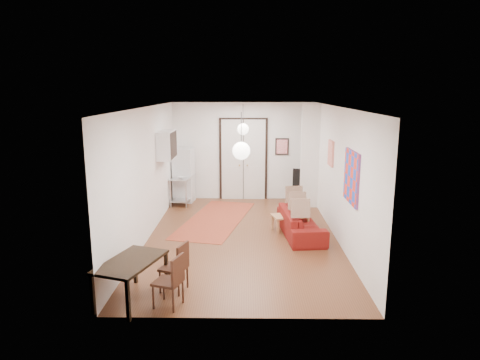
{
  "coord_description": "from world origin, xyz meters",
  "views": [
    {
      "loc": [
        0.08,
        -9.17,
        3.27
      ],
      "look_at": [
        -0.05,
        0.32,
        1.25
      ],
      "focal_mm": 32.0,
      "sensor_mm": 36.0,
      "label": 1
    }
  ],
  "objects_px": {
    "kitchen_counter": "(183,186)",
    "dining_table": "(131,265)",
    "coffee_table": "(290,217)",
    "black_side_chair": "(300,181)",
    "sofa": "(301,223)",
    "fridge": "(184,175)",
    "dining_chair_far": "(169,275)",
    "dining_chair_near": "(174,261)"
  },
  "relations": [
    {
      "from": "dining_table",
      "to": "dining_chair_near",
      "type": "xyz_separation_m",
      "value": [
        0.6,
        0.43,
        -0.12
      ]
    },
    {
      "from": "coffee_table",
      "to": "black_side_chair",
      "type": "height_order",
      "value": "black_side_chair"
    },
    {
      "from": "dining_chair_near",
      "to": "kitchen_counter",
      "type": "bearing_deg",
      "value": -154.92
    },
    {
      "from": "coffee_table",
      "to": "fridge",
      "type": "xyz_separation_m",
      "value": [
        -2.88,
        2.62,
        0.47
      ]
    },
    {
      "from": "dining_table",
      "to": "dining_chair_far",
      "type": "xyz_separation_m",
      "value": [
        0.6,
        -0.09,
        -0.12
      ]
    },
    {
      "from": "coffee_table",
      "to": "black_side_chair",
      "type": "bearing_deg",
      "value": 78.2
    },
    {
      "from": "fridge",
      "to": "dining_chair_near",
      "type": "bearing_deg",
      "value": -76.91
    },
    {
      "from": "kitchen_counter",
      "to": "black_side_chair",
      "type": "relative_size",
      "value": 1.08
    },
    {
      "from": "sofa",
      "to": "dining_chair_far",
      "type": "distance_m",
      "value": 4.06
    },
    {
      "from": "sofa",
      "to": "dining_table",
      "type": "bearing_deg",
      "value": 130.63
    },
    {
      "from": "dining_table",
      "to": "dining_chair_far",
      "type": "distance_m",
      "value": 0.62
    },
    {
      "from": "sofa",
      "to": "dining_table",
      "type": "height_order",
      "value": "dining_table"
    },
    {
      "from": "fridge",
      "to": "dining_chair_near",
      "type": "height_order",
      "value": "fridge"
    },
    {
      "from": "sofa",
      "to": "dining_table",
      "type": "relative_size",
      "value": 1.46
    },
    {
      "from": "kitchen_counter",
      "to": "fridge",
      "type": "height_order",
      "value": "fridge"
    },
    {
      "from": "kitchen_counter",
      "to": "fridge",
      "type": "distance_m",
      "value": 0.37
    },
    {
      "from": "black_side_chair",
      "to": "dining_chair_near",
      "type": "bearing_deg",
      "value": 72.66
    },
    {
      "from": "dining_chair_near",
      "to": "sofa",
      "type": "bearing_deg",
      "value": 156.38
    },
    {
      "from": "coffee_table",
      "to": "dining_table",
      "type": "distance_m",
      "value": 4.5
    },
    {
      "from": "kitchen_counter",
      "to": "black_side_chair",
      "type": "height_order",
      "value": "black_side_chair"
    },
    {
      "from": "coffee_table",
      "to": "dining_chair_near",
      "type": "bearing_deg",
      "value": -126.17
    },
    {
      "from": "sofa",
      "to": "black_side_chair",
      "type": "xyz_separation_m",
      "value": [
        0.37,
        3.08,
        0.32
      ]
    },
    {
      "from": "fridge",
      "to": "dining_chair_far",
      "type": "height_order",
      "value": "fridge"
    },
    {
      "from": "dining_chair_far",
      "to": "fridge",
      "type": "bearing_deg",
      "value": -155.73
    },
    {
      "from": "coffee_table",
      "to": "fridge",
      "type": "relative_size",
      "value": 0.59
    },
    {
      "from": "sofa",
      "to": "black_side_chair",
      "type": "bearing_deg",
      "value": -12.12
    },
    {
      "from": "coffee_table",
      "to": "kitchen_counter",
      "type": "relative_size",
      "value": 0.84
    },
    {
      "from": "sofa",
      "to": "black_side_chair",
      "type": "relative_size",
      "value": 1.93
    },
    {
      "from": "dining_table",
      "to": "coffee_table",
      "type": "bearing_deg",
      "value": 50.89
    },
    {
      "from": "fridge",
      "to": "sofa",
      "type": "bearing_deg",
      "value": -37.22
    },
    {
      "from": "dining_table",
      "to": "fridge",
      "type": "bearing_deg",
      "value": 90.41
    },
    {
      "from": "dining_chair_near",
      "to": "black_side_chair",
      "type": "height_order",
      "value": "black_side_chair"
    },
    {
      "from": "sofa",
      "to": "dining_chair_far",
      "type": "bearing_deg",
      "value": 137.63
    },
    {
      "from": "kitchen_counter",
      "to": "dining_table",
      "type": "height_order",
      "value": "kitchen_counter"
    },
    {
      "from": "dining_chair_near",
      "to": "fridge",
      "type": "bearing_deg",
      "value": -155.19
    },
    {
      "from": "coffee_table",
      "to": "dining_table",
      "type": "bearing_deg",
      "value": -129.11
    },
    {
      "from": "kitchen_counter",
      "to": "dining_table",
      "type": "bearing_deg",
      "value": -81.57
    },
    {
      "from": "black_side_chair",
      "to": "sofa",
      "type": "bearing_deg",
      "value": 91.72
    },
    {
      "from": "coffee_table",
      "to": "sofa",
      "type": "bearing_deg",
      "value": -58.72
    },
    {
      "from": "kitchen_counter",
      "to": "dining_chair_far",
      "type": "bearing_deg",
      "value": -75.84
    },
    {
      "from": "coffee_table",
      "to": "kitchen_counter",
      "type": "height_order",
      "value": "kitchen_counter"
    },
    {
      "from": "sofa",
      "to": "coffee_table",
      "type": "xyz_separation_m",
      "value": [
        -0.21,
        0.34,
        0.03
      ]
    }
  ]
}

